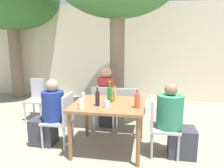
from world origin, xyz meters
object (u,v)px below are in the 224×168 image
at_px(person_seated_1, 175,123).
at_px(drinking_glass_2, 81,102).
at_px(dining_table_front, 109,109).
at_px(patio_chair_2, 104,106).
at_px(patio_chair_3, 127,107).
at_px(patio_chair_4, 38,96).
at_px(green_bottle_1, 109,94).
at_px(patio_chair_0, 62,117).
at_px(patio_chair_1, 159,123).
at_px(drinking_glass_3, 107,104).
at_px(oil_cruet_2, 115,96).
at_px(drinking_glass_1, 81,105).
at_px(person_seated_2, 107,100).
at_px(drinking_glass_0, 83,96).
at_px(soda_bottle_3, 137,100).
at_px(person_seated_0, 49,116).
at_px(wine_bottle_0, 97,98).

bearing_deg(person_seated_1, drinking_glass_2, 97.89).
bearing_deg(dining_table_front, person_seated_1, -0.00).
bearing_deg(patio_chair_2, person_seated_1, 150.01).
height_order(patio_chair_3, patio_chair_4, same).
bearing_deg(dining_table_front, patio_chair_2, 107.22).
xyz_separation_m(dining_table_front, patio_chair_3, (0.22, 0.72, -0.18)).
bearing_deg(green_bottle_1, patio_chair_0, -173.83).
height_order(patio_chair_1, drinking_glass_2, patio_chair_1).
bearing_deg(green_bottle_1, drinking_glass_3, -86.68).
xyz_separation_m(patio_chair_3, drinking_glass_2, (-0.61, -0.91, 0.33)).
relative_size(patio_chair_2, green_bottle_1, 2.67).
xyz_separation_m(person_seated_1, oil_cruet_2, (-0.95, 0.13, 0.36)).
distance_m(green_bottle_1, oil_cruet_2, 0.09).
bearing_deg(patio_chair_0, drinking_glass_1, 53.01).
distance_m(person_seated_2, drinking_glass_2, 1.19).
bearing_deg(drinking_glass_1, drinking_glass_0, 105.12).
bearing_deg(person_seated_1, drinking_glass_1, 104.17).
bearing_deg(person_seated_1, soda_bottle_3, 106.48).
bearing_deg(oil_cruet_2, patio_chair_1, -10.16).
bearing_deg(person_seated_0, drinking_glass_2, 72.84).
distance_m(green_bottle_1, drinking_glass_2, 0.48).
bearing_deg(patio_chair_2, person_seated_0, 41.81).
xyz_separation_m(patio_chair_0, drinking_glass_0, (0.31, 0.19, 0.33)).
bearing_deg(green_bottle_1, drinking_glass_0, 167.47).
height_order(person_seated_2, green_bottle_1, person_seated_2).
relative_size(person_seated_0, green_bottle_1, 3.38).
distance_m(oil_cruet_2, drinking_glass_1, 0.62).
relative_size(patio_chair_2, drinking_glass_2, 8.41).
distance_m(dining_table_front, patio_chair_4, 2.23).
relative_size(patio_chair_3, drinking_glass_1, 8.53).
distance_m(dining_table_front, soda_bottle_3, 0.53).
distance_m(dining_table_front, green_bottle_1, 0.24).
distance_m(person_seated_0, drinking_glass_0, 0.66).
relative_size(patio_chair_1, person_seated_0, 0.79).
relative_size(wine_bottle_0, drinking_glass_2, 2.87).
height_order(patio_chair_2, drinking_glass_1, patio_chair_2).
height_order(patio_chair_0, patio_chair_3, same).
distance_m(dining_table_front, wine_bottle_0, 0.30).
distance_m(patio_chair_0, patio_chair_1, 1.58).
xyz_separation_m(person_seated_1, drinking_glass_3, (-1.01, -0.23, 0.32)).
bearing_deg(oil_cruet_2, drinking_glass_2, -145.10).
bearing_deg(drinking_glass_2, wine_bottle_0, 8.41).
bearing_deg(dining_table_front, patio_chair_4, 147.19).
height_order(patio_chair_2, drinking_glass_2, patio_chair_2).
distance_m(patio_chair_1, person_seated_2, 1.39).
distance_m(green_bottle_1, drinking_glass_3, 0.33).
xyz_separation_m(patio_chair_1, green_bottle_1, (-0.79, 0.08, 0.40)).
relative_size(patio_chair_4, green_bottle_1, 2.67).
distance_m(patio_chair_1, oil_cruet_2, 0.81).
bearing_deg(soda_bottle_3, drinking_glass_0, 158.97).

